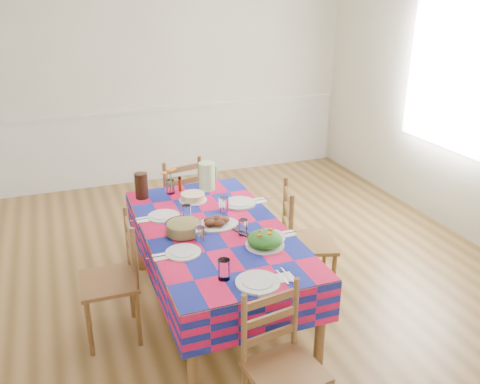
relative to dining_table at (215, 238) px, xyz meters
The scene contains 23 objects.
room 0.98m from the dining_table, 50.58° to the left, with size 4.58×5.08×2.78m.
wainscot 3.03m from the dining_table, 81.99° to the left, with size 4.41×0.06×0.92m.
window_right 2.91m from the dining_table, 17.04° to the left, with size 1.40×1.40×0.00m, color white.
dining_table is the anchor object (origin of this frame).
setting_near_head 0.73m from the dining_table, 93.36° to the right, with size 0.43×0.29×0.13m.
setting_left_near 0.36m from the dining_table, 137.79° to the right, with size 0.42×0.25×0.11m.
setting_left_far 0.39m from the dining_table, 131.52° to the left, with size 0.43×0.26×0.11m.
setting_right_near 0.35m from the dining_table, 41.43° to the right, with size 0.44×0.25×0.11m.
setting_right_far 0.41m from the dining_table, 49.41° to the left, with size 0.50×0.29×0.13m.
meat_platter 0.11m from the dining_table, 59.45° to the left, with size 0.32×0.23×0.06m.
salad_platter 0.44m from the dining_table, 57.44° to the right, with size 0.26×0.26×0.11m.
pasta_bowl 0.26m from the dining_table, behind, with size 0.25×0.25×0.09m.
cake 0.55m from the dining_table, 90.93° to the left, with size 0.22×0.22×0.06m.
serving_utensils 0.19m from the dining_table, 26.19° to the right, with size 0.14×0.31×0.01m.
flower_vase 0.78m from the dining_table, 100.67° to the left, with size 0.14×0.12×0.23m.
hot_sauce 0.79m from the dining_table, 93.76° to the left, with size 0.03×0.03×0.13m, color #AF310E.
green_pitcher 0.78m from the dining_table, 76.92° to the left, with size 0.14×0.14×0.23m, color #BEEAA5.
tea_pitcher 0.85m from the dining_table, 116.92° to the left, with size 0.10×0.10×0.21m, color black.
name_card 0.90m from the dining_table, 90.31° to the right, with size 0.08×0.02×0.02m, color silver.
chair_near 1.17m from the dining_table, 90.27° to the right, with size 0.42×0.41×0.85m.
chair_far 1.16m from the dining_table, 89.58° to the left, with size 0.46×0.45×0.90m.
chair_left 0.75m from the dining_table, behind, with size 0.39×0.41×0.90m.
chair_right 0.75m from the dining_table, ahead, with size 0.50×0.51×0.93m.
Camera 1 is at (-1.39, -3.60, 2.31)m, focal length 38.00 mm.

